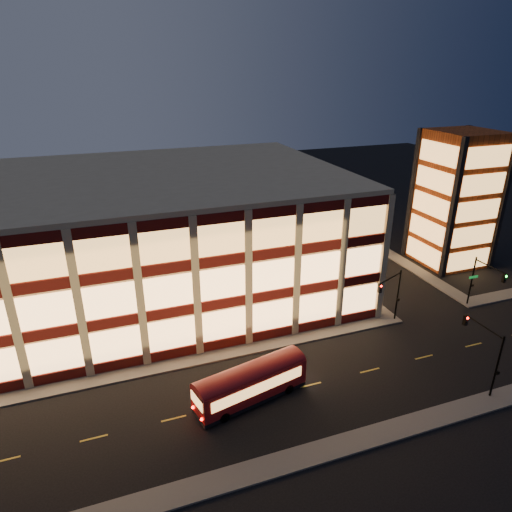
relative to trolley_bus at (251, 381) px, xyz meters
name	(u,v)px	position (x,y,z in m)	size (l,w,h in m)	color
ground	(183,369)	(-4.48, 5.93, -1.82)	(200.00, 200.00, 0.00)	black
sidewalk_office_south	(149,369)	(-7.48, 6.93, -1.75)	(54.00, 2.00, 0.15)	#514F4C
sidewalk_office_east	(321,263)	(18.52, 22.93, -1.75)	(2.00, 30.00, 0.15)	#514F4C
sidewalk_tower_south	(508,294)	(35.52, 6.93, -1.75)	(14.00, 2.00, 0.15)	#514F4C
sidewalk_tower_west	(388,253)	(29.52, 22.93, -1.75)	(2.00, 30.00, 0.15)	#514F4C
sidewalk_near	(222,481)	(-4.48, -7.07, -1.75)	(100.00, 2.00, 0.15)	#514F4C
office_building	(125,238)	(-7.39, 22.84, 5.43)	(50.45, 30.45, 14.50)	tan
stair_tower	(456,199)	(35.48, 17.88, 7.17)	(8.60, 8.60, 18.00)	#8C3814
traffic_signal_far	(392,290)	(17.73, 6.16, 2.29)	(3.79, 1.87, 6.00)	black
traffic_signal_right	(483,278)	(29.02, 5.30, 2.28)	(1.20, 4.37, 6.00)	black
traffic_signal_near	(486,346)	(19.02, -5.10, 2.31)	(0.32, 4.45, 6.00)	black
trolley_bus	(251,381)	(0.00, 0.00, 0.00)	(10.00, 4.51, 3.29)	maroon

